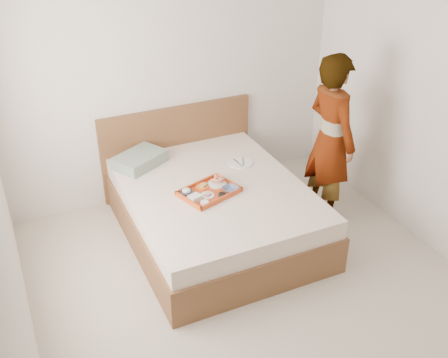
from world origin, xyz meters
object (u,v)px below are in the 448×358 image
tray (209,191)px  person (330,140)px  bed (215,211)px  dinner_plate (240,163)px

tray → person: person is taller
bed → tray: bearing=-135.9°
bed → tray: 0.32m
tray → dinner_plate: 0.64m
dinner_plate → tray: bearing=-142.4°
tray → dinner_plate: bearing=19.7°
bed → dinner_plate: 0.58m
bed → person: (1.13, -0.15, 0.57)m
bed → tray: size_ratio=4.03×
dinner_plate → person: size_ratio=0.14×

